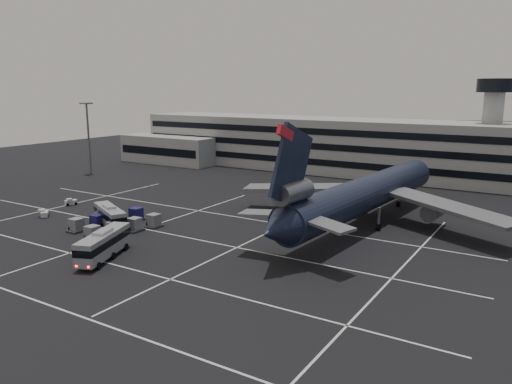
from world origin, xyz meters
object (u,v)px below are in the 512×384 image
trijet_main (365,194)px  uld_cluster (116,223)px  bus_near (104,243)px  bus_far (110,215)px  tug_a (70,202)px

trijet_main → uld_cluster: trijet_main is taller
trijet_main → bus_near: bearing=-120.5°
bus_far → tug_a: size_ratio=4.29×
trijet_main → bus_far: size_ratio=5.57×
tug_a → bus_near: bearing=-9.0°
tug_a → bus_far: bearing=1.7°
trijet_main → bus_far: (-34.09, -22.79, -3.25)m
tug_a → uld_cluster: 21.26m
trijet_main → uld_cluster: size_ratio=3.96×
trijet_main → uld_cluster: bearing=-140.6°
bus_far → uld_cluster: size_ratio=0.71×
bus_far → bus_near: bearing=-108.7°
bus_near → uld_cluster: 14.14m
tug_a → trijet_main: bearing=38.9°
bus_near → tug_a: bus_near is taller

